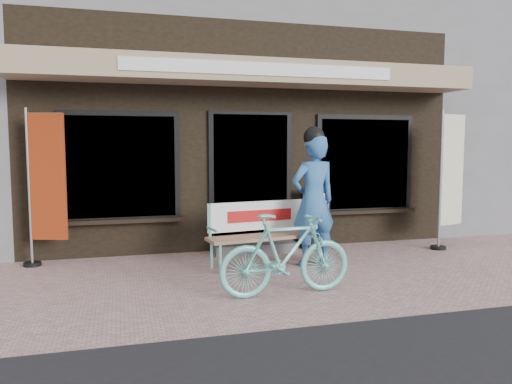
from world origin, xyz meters
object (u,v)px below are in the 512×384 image
object	(u,v)px
person	(313,198)
nobori_red	(45,185)
nobori_cream	(450,177)
bench	(263,228)
menu_stand	(315,217)
bicycle	(286,254)

from	to	relation	value
person	nobori_red	size ratio (longest dim) A/B	0.88
nobori_red	nobori_cream	size ratio (longest dim) A/B	0.98
bench	menu_stand	world-z (taller)	menu_stand
bench	nobori_red	xyz separation A→B (m)	(-2.91, 0.69, 0.61)
person	nobori_cream	size ratio (longest dim) A/B	0.86
nobori_cream	bicycle	bearing A→B (deg)	-168.14
bicycle	menu_stand	bearing A→B (deg)	-31.99
bench	person	bearing A→B (deg)	-27.68
person	menu_stand	size ratio (longest dim) A/B	1.97
person	bicycle	bearing A→B (deg)	-132.55
nobori_red	nobori_cream	xyz separation A→B (m)	(6.14, -0.40, 0.03)
person	nobori_red	bearing A→B (deg)	156.54
bicycle	nobori_red	xyz separation A→B (m)	(-2.76, 2.14, 0.66)
menu_stand	bench	bearing A→B (deg)	-146.58
nobori_cream	menu_stand	xyz separation A→B (m)	(-2.09, 0.57, -0.65)
menu_stand	nobori_red	bearing A→B (deg)	178.81
nobori_red	person	bearing A→B (deg)	2.77
nobori_red	menu_stand	bearing A→B (deg)	19.65
bench	nobori_red	size ratio (longest dim) A/B	0.77
bicycle	person	bearing A→B (deg)	-36.51
bicycle	nobori_red	size ratio (longest dim) A/B	0.71
nobori_red	nobori_cream	distance (m)	6.15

